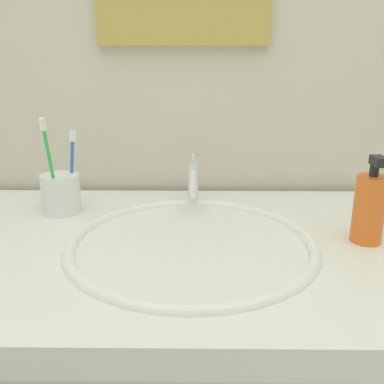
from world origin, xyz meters
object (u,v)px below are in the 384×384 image
(toothbrush_blue, at_px, (72,165))
(toothbrush_green, at_px, (50,162))
(faucet, at_px, (193,182))
(toothbrush_cup, at_px, (61,194))
(soap_dispenser, at_px, (369,208))

(toothbrush_blue, relative_size, toothbrush_green, 0.83)
(faucet, distance_m, toothbrush_green, 0.31)
(faucet, xyz_separation_m, toothbrush_green, (-0.29, -0.09, 0.07))
(toothbrush_cup, distance_m, soap_dispenser, 0.63)
(faucet, distance_m, toothbrush_cup, 0.29)
(faucet, bearing_deg, toothbrush_blue, -171.63)
(faucet, height_order, soap_dispenser, soap_dispenser)
(faucet, xyz_separation_m, toothbrush_cup, (-0.29, -0.06, -0.01))
(faucet, height_order, toothbrush_blue, toothbrush_blue)
(toothbrush_cup, distance_m, toothbrush_blue, 0.07)
(toothbrush_blue, bearing_deg, toothbrush_cup, -143.22)
(faucet, height_order, toothbrush_cup, faucet)
(toothbrush_cup, xyz_separation_m, soap_dispenser, (0.61, -0.15, 0.02))
(toothbrush_green, bearing_deg, faucet, 17.13)
(toothbrush_blue, distance_m, soap_dispenser, 0.61)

